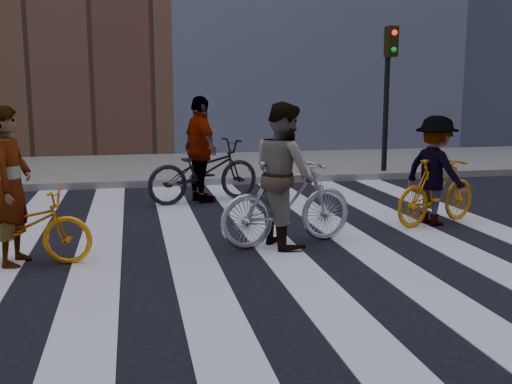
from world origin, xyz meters
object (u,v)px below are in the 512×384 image
object	(u,v)px
traffic_signal	(389,75)
bike_dark_rear	(204,171)
bike_silver_mid	(288,203)
rider_mid	(284,175)
rider_right	(435,171)
rider_rear	(201,150)
rider_left	(11,186)
bike_yellow_right	(437,191)
bike_yellow_left	(19,227)

from	to	relation	value
traffic_signal	bike_dark_rear	distance (m)	5.14
traffic_signal	bike_silver_mid	world-z (taller)	traffic_signal
rider_mid	rider_right	xyz separation A→B (m)	(2.48, 0.71, -0.11)
rider_right	rider_rear	world-z (taller)	rider_rear
traffic_signal	rider_left	distance (m)	8.95
bike_dark_rear	rider_left	xyz separation A→B (m)	(-2.58, -3.39, 0.35)
traffic_signal	rider_rear	xyz separation A→B (m)	(-4.42, -2.08, -1.34)
bike_yellow_right	rider_rear	xyz separation A→B (m)	(-3.22, 2.48, 0.44)
bike_silver_mid	rider_rear	distance (m)	3.30
bike_yellow_right	rider_left	world-z (taller)	rider_left
rider_left	rider_mid	xyz separation A→B (m)	(3.23, 0.20, 0.01)
traffic_signal	bike_yellow_right	distance (m)	5.04
rider_left	rider_mid	distance (m)	3.23
bike_yellow_right	rider_right	distance (m)	0.31
traffic_signal	rider_mid	distance (m)	6.59
rider_mid	rider_right	world-z (taller)	rider_mid
bike_silver_mid	rider_rear	bearing A→B (deg)	0.79
traffic_signal	rider_rear	world-z (taller)	traffic_signal
rider_left	rider_rear	world-z (taller)	rider_rear
bike_yellow_left	rider_right	distance (m)	5.74
bike_dark_rear	rider_right	world-z (taller)	rider_right
bike_silver_mid	rider_mid	world-z (taller)	rider_mid
rider_rear	rider_right	bearing A→B (deg)	-146.60
traffic_signal	bike_silver_mid	distance (m)	6.65
bike_dark_rear	rider_right	bearing A→B (deg)	-147.04
rider_mid	bike_yellow_left	bearing A→B (deg)	81.30
bike_yellow_right	bike_silver_mid	bearing A→B (deg)	84.24
traffic_signal	bike_yellow_left	distance (m)	9.00
bike_silver_mid	bike_dark_rear	bearing A→B (deg)	-0.07
rider_mid	bike_dark_rear	bearing A→B (deg)	-0.93
bike_silver_mid	rider_right	size ratio (longest dim) A/B	1.14
rider_mid	rider_rear	world-z (taller)	rider_rear
traffic_signal	rider_rear	bearing A→B (deg)	-154.81
traffic_signal	bike_yellow_right	bearing A→B (deg)	-104.76
traffic_signal	bike_dark_rear	size ratio (longest dim) A/B	1.58
rider_left	bike_yellow_right	bearing A→B (deg)	-70.90
rider_left	rider_right	distance (m)	5.78
traffic_signal	rider_right	world-z (taller)	traffic_signal
rider_mid	traffic_signal	bearing A→B (deg)	-47.63
bike_yellow_left	bike_yellow_right	size ratio (longest dim) A/B	1.01
bike_yellow_right	bike_dark_rear	bearing A→B (deg)	30.25
bike_yellow_left	rider_mid	size ratio (longest dim) A/B	0.91
bike_silver_mid	traffic_signal	bearing A→B (deg)	-47.26
traffic_signal	rider_rear	size ratio (longest dim) A/B	1.77
bike_yellow_left	bike_yellow_right	bearing A→B (deg)	-70.82
bike_silver_mid	bike_yellow_right	xyz separation A→B (m)	(2.48, 0.71, -0.06)
bike_dark_rear	rider_left	bearing A→B (deg)	124.14
bike_silver_mid	bike_dark_rear	world-z (taller)	bike_dark_rear
bike_yellow_left	traffic_signal	bearing A→B (deg)	-41.50
bike_silver_mid	rider_mid	xyz separation A→B (m)	(-0.05, 0.00, 0.37)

